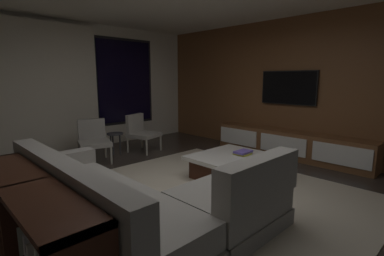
{
  "coord_description": "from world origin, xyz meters",
  "views": [
    {
      "loc": [
        -2.38,
        -2.49,
        1.53
      ],
      "look_at": [
        1.12,
        1.1,
        0.66
      ],
      "focal_mm": 26.71,
      "sensor_mm": 36.0,
      "label": 1
    }
  ],
  "objects_px": {
    "sectional_couch": "(136,206)",
    "accent_chair_near_window": "(141,131)",
    "mounted_tv": "(288,88)",
    "console_table_behind_couch": "(29,221)",
    "accent_chair_by_curtain": "(93,139)",
    "side_stool": "(115,137)",
    "book_stack_on_coffee_table": "(243,153)",
    "coffee_table": "(235,167)",
    "media_console": "(290,145)"
  },
  "relations": [
    {
      "from": "sectional_couch",
      "to": "accent_chair_near_window",
      "type": "height_order",
      "value": "sectional_couch"
    },
    {
      "from": "mounted_tv",
      "to": "console_table_behind_couch",
      "type": "bearing_deg",
      "value": -176.01
    },
    {
      "from": "sectional_couch",
      "to": "accent_chair_by_curtain",
      "type": "distance_m",
      "value": 2.82
    },
    {
      "from": "side_stool",
      "to": "mounted_tv",
      "type": "xyz_separation_m",
      "value": [
        2.55,
        -2.31,
        0.98
      ]
    },
    {
      "from": "accent_chair_near_window",
      "to": "console_table_behind_couch",
      "type": "bearing_deg",
      "value": -137.36
    },
    {
      "from": "console_table_behind_couch",
      "to": "sectional_couch",
      "type": "bearing_deg",
      "value": -8.03
    },
    {
      "from": "book_stack_on_coffee_table",
      "to": "accent_chair_near_window",
      "type": "bearing_deg",
      "value": 94.8
    },
    {
      "from": "accent_chair_by_curtain",
      "to": "side_stool",
      "type": "xyz_separation_m",
      "value": [
        0.49,
        0.08,
        -0.06
      ]
    },
    {
      "from": "coffee_table",
      "to": "side_stool",
      "type": "distance_m",
      "value": 2.58
    },
    {
      "from": "coffee_table",
      "to": "book_stack_on_coffee_table",
      "type": "relative_size",
      "value": 4.18
    },
    {
      "from": "coffee_table",
      "to": "mounted_tv",
      "type": "height_order",
      "value": "mounted_tv"
    },
    {
      "from": "accent_chair_by_curtain",
      "to": "mounted_tv",
      "type": "xyz_separation_m",
      "value": [
        3.04,
        -2.23,
        0.92
      ]
    },
    {
      "from": "sectional_couch",
      "to": "coffee_table",
      "type": "distance_m",
      "value": 1.98
    },
    {
      "from": "accent_chair_by_curtain",
      "to": "sectional_couch",
      "type": "bearing_deg",
      "value": -107.35
    },
    {
      "from": "accent_chair_near_window",
      "to": "media_console",
      "type": "xyz_separation_m",
      "value": [
        1.78,
        -2.47,
        -0.18
      ]
    },
    {
      "from": "coffee_table",
      "to": "book_stack_on_coffee_table",
      "type": "distance_m",
      "value": 0.26
    },
    {
      "from": "accent_chair_by_curtain",
      "to": "side_stool",
      "type": "distance_m",
      "value": 0.5
    },
    {
      "from": "accent_chair_near_window",
      "to": "mounted_tv",
      "type": "height_order",
      "value": "mounted_tv"
    },
    {
      "from": "coffee_table",
      "to": "mounted_tv",
      "type": "xyz_separation_m",
      "value": [
        1.92,
        0.19,
        1.16
      ]
    },
    {
      "from": "sectional_couch",
      "to": "media_console",
      "type": "relative_size",
      "value": 0.81
    },
    {
      "from": "media_console",
      "to": "mounted_tv",
      "type": "relative_size",
      "value": 2.7
    },
    {
      "from": "sectional_couch",
      "to": "accent_chair_near_window",
      "type": "distance_m",
      "value": 3.34
    },
    {
      "from": "accent_chair_by_curtain",
      "to": "media_console",
      "type": "distance_m",
      "value": 3.75
    },
    {
      "from": "sectional_couch",
      "to": "side_stool",
      "type": "bearing_deg",
      "value": 64.45
    },
    {
      "from": "coffee_table",
      "to": "mounted_tv",
      "type": "distance_m",
      "value": 2.25
    },
    {
      "from": "media_console",
      "to": "console_table_behind_couch",
      "type": "distance_m",
      "value": 4.61
    },
    {
      "from": "accent_chair_near_window",
      "to": "book_stack_on_coffee_table",
      "type": "bearing_deg",
      "value": -85.2
    },
    {
      "from": "accent_chair_by_curtain",
      "to": "console_table_behind_couch",
      "type": "relative_size",
      "value": 0.37
    },
    {
      "from": "book_stack_on_coffee_table",
      "to": "accent_chair_by_curtain",
      "type": "bearing_deg",
      "value": 117.72
    },
    {
      "from": "media_console",
      "to": "mounted_tv",
      "type": "xyz_separation_m",
      "value": [
        0.18,
        0.2,
        1.1
      ]
    },
    {
      "from": "mounted_tv",
      "to": "accent_chair_by_curtain",
      "type": "bearing_deg",
      "value": 143.76
    },
    {
      "from": "console_table_behind_couch",
      "to": "side_stool",
      "type": "bearing_deg",
      "value": 49.76
    },
    {
      "from": "coffee_table",
      "to": "console_table_behind_couch",
      "type": "height_order",
      "value": "console_table_behind_couch"
    },
    {
      "from": "console_table_behind_couch",
      "to": "media_console",
      "type": "bearing_deg",
      "value": 1.69
    },
    {
      "from": "accent_chair_near_window",
      "to": "console_table_behind_couch",
      "type": "relative_size",
      "value": 0.37
    },
    {
      "from": "coffee_table",
      "to": "side_stool",
      "type": "height_order",
      "value": "side_stool"
    },
    {
      "from": "sectional_couch",
      "to": "media_console",
      "type": "xyz_separation_m",
      "value": [
        3.7,
        0.26,
        -0.04
      ]
    },
    {
      "from": "media_console",
      "to": "mounted_tv",
      "type": "height_order",
      "value": "mounted_tv"
    },
    {
      "from": "coffee_table",
      "to": "book_stack_on_coffee_table",
      "type": "bearing_deg",
      "value": -8.44
    },
    {
      "from": "accent_chair_near_window",
      "to": "side_stool",
      "type": "xyz_separation_m",
      "value": [
        -0.59,
        0.04,
        -0.06
      ]
    },
    {
      "from": "side_stool",
      "to": "coffee_table",
      "type": "bearing_deg",
      "value": -75.77
    },
    {
      "from": "sectional_couch",
      "to": "accent_chair_near_window",
      "type": "relative_size",
      "value": 3.21
    },
    {
      "from": "sectional_couch",
      "to": "mounted_tv",
      "type": "bearing_deg",
      "value": 6.81
    },
    {
      "from": "sectional_couch",
      "to": "book_stack_on_coffee_table",
      "type": "relative_size",
      "value": 9.01
    },
    {
      "from": "coffee_table",
      "to": "accent_chair_near_window",
      "type": "xyz_separation_m",
      "value": [
        -0.05,
        2.45,
        0.25
      ]
    },
    {
      "from": "coffee_table",
      "to": "accent_chair_by_curtain",
      "type": "bearing_deg",
      "value": 114.88
    },
    {
      "from": "sectional_couch",
      "to": "book_stack_on_coffee_table",
      "type": "bearing_deg",
      "value": 6.81
    },
    {
      "from": "accent_chair_near_window",
      "to": "media_console",
      "type": "distance_m",
      "value": 3.05
    },
    {
      "from": "book_stack_on_coffee_table",
      "to": "console_table_behind_couch",
      "type": "distance_m",
      "value": 3.04
    },
    {
      "from": "coffee_table",
      "to": "console_table_behind_couch",
      "type": "bearing_deg",
      "value": -177.04
    }
  ]
}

